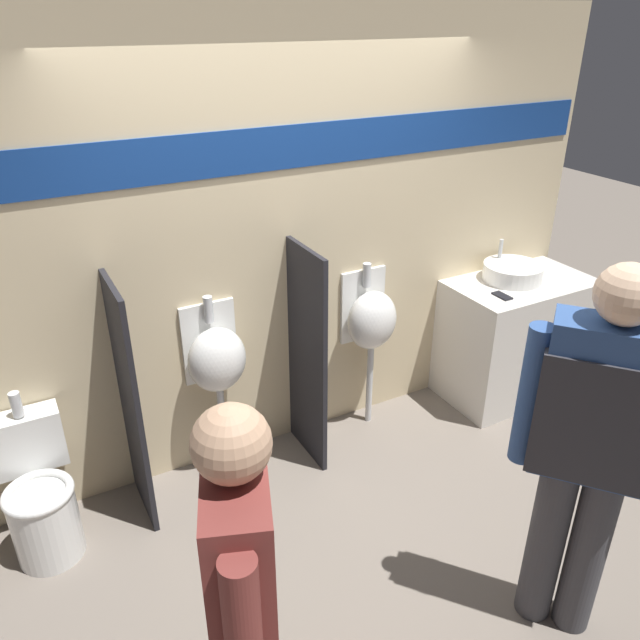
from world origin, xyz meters
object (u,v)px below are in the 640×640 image
at_px(person_in_vest, 593,438).
at_px(urinal_near_counter, 217,360).
at_px(urinal_far, 371,320).
at_px(cell_phone, 502,296).
at_px(person_with_lanyard, 244,610).
at_px(toilet, 40,498).
at_px(sink_basin, 513,272).

bearing_deg(person_in_vest, urinal_near_counter, -10.22).
bearing_deg(urinal_near_counter, urinal_far, 0.00).
relative_size(cell_phone, urinal_near_counter, 0.12).
bearing_deg(urinal_far, person_in_vest, -92.50).
distance_m(urinal_near_counter, urinal_far, 1.08).
xyz_separation_m(urinal_near_counter, urinal_far, (1.08, 0.00, 0.00)).
relative_size(cell_phone, person_with_lanyard, 0.08).
bearing_deg(toilet, urinal_near_counter, 8.19).
height_order(person_in_vest, person_with_lanyard, person_in_vest).
height_order(cell_phone, urinal_near_counter, urinal_near_counter).
relative_size(urinal_near_counter, toilet, 1.31).
xyz_separation_m(cell_phone, urinal_far, (-0.85, 0.31, -0.12)).
height_order(cell_phone, toilet, cell_phone).
bearing_deg(person_with_lanyard, person_in_vest, -70.04).
height_order(urinal_near_counter, toilet, urinal_near_counter).
relative_size(urinal_far, toilet, 1.31).
height_order(urinal_near_counter, person_with_lanyard, person_with_lanyard).
relative_size(sink_basin, person_in_vest, 0.23).
distance_m(sink_basin, person_with_lanyard, 3.21).
distance_m(urinal_far, person_with_lanyard, 2.42).
bearing_deg(urinal_near_counter, person_in_vest, -60.80).
bearing_deg(person_in_vest, sink_basin, -74.82).
xyz_separation_m(toilet, person_with_lanyard, (0.54, -1.63, 0.62)).
distance_m(cell_phone, person_in_vest, 1.76).
bearing_deg(person_with_lanyard, urinal_far, -21.99).
bearing_deg(urinal_near_counter, person_with_lanyard, -107.03).
bearing_deg(person_in_vest, urinal_far, -41.92).
relative_size(sink_basin, urinal_far, 0.36).
bearing_deg(person_with_lanyard, toilet, 38.61).
bearing_deg(urinal_far, person_with_lanyard, -132.40).
height_order(sink_basin, urinal_near_counter, urinal_near_counter).
distance_m(sink_basin, cell_phone, 0.33).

